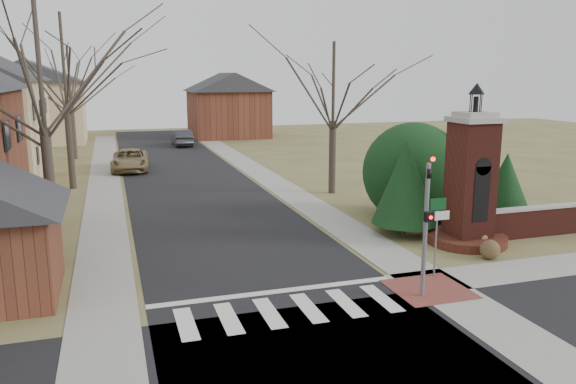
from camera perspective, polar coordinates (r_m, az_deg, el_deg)
name	(u,v)px	position (r m, az deg, el deg)	size (l,w,h in m)	color
ground	(298,322)	(16.10, 1.00, -13.06)	(120.00, 120.00, 0.00)	brown
main_street	(189,182)	(36.77, -10.03, 1.03)	(8.00, 70.00, 0.01)	black
cross_street	(339,375)	(13.61, 5.25, -18.06)	(120.00, 8.00, 0.01)	black
crosswalk_zone	(289,310)	(16.79, 0.10, -11.94)	(8.00, 2.20, 0.02)	silver
stop_bar	(275,292)	(18.11, -1.37, -10.11)	(8.00, 0.35, 0.02)	silver
sidewalk_right_main	(266,177)	(37.78, -2.20, 1.50)	(2.00, 60.00, 0.02)	gray
sidewalk_left	(104,186)	(36.47, -18.15, 0.54)	(2.00, 60.00, 0.02)	gray
curb_apron	(429,289)	(18.87, 14.13, -9.56)	(2.40, 2.40, 0.02)	brown
traffic_signal_pole	(427,216)	(17.49, 13.89, -2.38)	(0.28, 0.41, 4.50)	slate
sign_post	(437,222)	(19.48, 14.89, -2.93)	(0.90, 0.07, 2.75)	slate
brick_gate_monument	(470,192)	(23.73, 18.00, 0.04)	(3.20, 3.20, 6.47)	#551F19
brick_garden_wall	(557,219)	(26.89, 25.62, -2.50)	(7.50, 0.50, 1.30)	#551F19
house_distant_left	(31,101)	(62.31, -24.68, 8.44)	(10.80, 8.80, 8.53)	beige
house_distant_right	(228,104)	(63.19, -6.14, 8.92)	(8.80, 8.80, 7.30)	brown
evergreen_near	(405,182)	(24.40, 11.84, 1.00)	(2.80, 2.80, 4.10)	#473D33
evergreen_mid	(456,167)	(27.09, 16.73, 2.45)	(3.40, 3.40, 4.70)	#473D33
evergreen_far	(506,183)	(27.60, 21.24, 0.84)	(2.40, 2.40, 3.30)	#473D33
evergreen_mass	(413,168)	(27.41, 12.58, 2.35)	(4.80, 4.80, 4.80)	black
bare_tree_0	(38,49)	(22.97, -24.09, 13.13)	(8.05, 8.05, 11.15)	#473D33
bare_tree_1	(63,53)	(35.93, -21.93, 13.00)	(8.40, 8.40, 11.64)	#473D33
bare_tree_2	(69,72)	(48.92, -21.39, 11.32)	(7.35, 7.35, 10.19)	#473D33
bare_tree_3	(334,76)	(32.23, 4.66, 11.64)	(7.00, 7.00, 9.70)	#473D33
pickup_truck	(130,160)	(42.07, -15.75, 3.16)	(2.52, 5.46, 1.52)	olive
distant_car	(182,138)	(55.76, -10.72, 5.45)	(1.66, 4.76, 1.57)	#35373D
dry_shrub_left	(490,250)	(22.38, 19.82, -5.52)	(0.74, 0.74, 0.74)	brown
dry_shrub_right	(479,237)	(24.00, 18.87, -4.30)	(0.74, 0.74, 0.74)	olive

